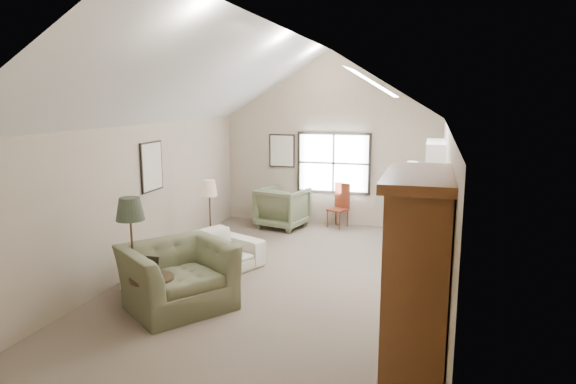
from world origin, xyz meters
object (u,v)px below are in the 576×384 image
(armoire, at_px, (416,278))
(coffee_table, at_px, (208,272))
(side_table, at_px, (153,298))
(armchair_near, at_px, (178,276))
(side_chair, at_px, (338,206))
(sofa, at_px, (198,258))
(armchair_far, at_px, (283,208))

(armoire, relative_size, coffee_table, 2.49)
(coffee_table, relative_size, side_table, 1.50)
(armchair_near, relative_size, side_chair, 1.41)
(sofa, relative_size, side_table, 3.99)
(armchair_near, distance_m, armchair_far, 4.78)
(coffee_table, bearing_deg, side_table, -98.60)
(sofa, height_order, side_table, sofa)
(armchair_near, bearing_deg, sofa, 49.46)
(armoire, height_order, coffee_table, armoire)
(side_table, bearing_deg, sofa, 93.58)
(sofa, bearing_deg, armchair_far, 17.82)
(sofa, relative_size, armchair_near, 1.67)
(coffee_table, distance_m, side_chair, 4.45)
(armchair_near, relative_size, side_table, 2.40)
(armoire, height_order, armchair_far, armoire)
(armchair_far, height_order, side_table, armchair_far)
(coffee_table, bearing_deg, armchair_near, -92.89)
(side_table, bearing_deg, armchair_far, 86.59)
(sofa, xyz_separation_m, side_chair, (1.62, 3.98, 0.16))
(armoire, relative_size, armchair_far, 2.15)
(armoire, xyz_separation_m, coffee_table, (-3.24, 1.86, -0.87))
(armchair_far, bearing_deg, side_chair, -149.14)
(armchair_far, xyz_separation_m, side_chair, (1.21, 0.37, 0.04))
(coffee_table, height_order, side_chair, side_chair)
(armoire, distance_m, sofa, 4.19)
(armchair_near, bearing_deg, coffee_table, 34.15)
(armchair_far, distance_m, side_table, 5.22)
(armoire, relative_size, sofa, 0.93)
(armoire, distance_m, armchair_near, 3.47)
(sofa, xyz_separation_m, coffee_table, (0.30, -0.26, -0.12))
(armchair_near, xyz_separation_m, coffee_table, (0.05, 0.91, -0.23))
(armoire, relative_size, side_table, 3.72)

